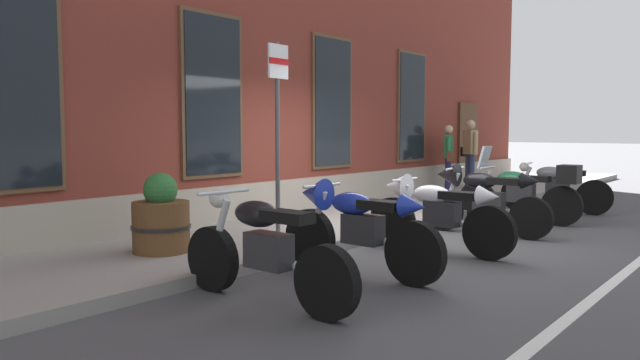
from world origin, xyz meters
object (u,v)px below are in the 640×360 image
object	(u,v)px
motorcycle_white_sport	(434,210)
motorcycle_black_naked	(263,250)
motorcycle_grey_naked	(555,188)
pedestrian_striped_shirt	(448,154)
parking_sign	(278,113)
barrel_planter	(161,220)
motorcycle_blue_sport	(354,224)
motorcycle_black_sport	(481,196)
pedestrian_tan_coat	(470,150)
motorcycle_green_touring	(525,191)

from	to	relation	value
motorcycle_white_sport	motorcycle_black_naked	bearing A→B (deg)	178.34
motorcycle_grey_naked	pedestrian_striped_shirt	xyz separation A→B (m)	(1.53, 2.99, 0.52)
motorcycle_black_naked	parking_sign	bearing A→B (deg)	39.16
parking_sign	barrel_planter	xyz separation A→B (m)	(-1.52, 0.48, -1.27)
motorcycle_blue_sport	pedestrian_striped_shirt	size ratio (longest dim) A/B	1.34
motorcycle_black_naked	motorcycle_grey_naked	xyz separation A→B (m)	(7.92, -0.10, -0.01)
motorcycle_black_sport	motorcycle_blue_sport	bearing A→B (deg)	179.60
pedestrian_striped_shirt	barrel_planter	distance (m)	9.02
motorcycle_grey_naked	parking_sign	size ratio (longest dim) A/B	0.79
motorcycle_grey_naked	parking_sign	world-z (taller)	parking_sign
motorcycle_grey_naked	pedestrian_tan_coat	bearing A→B (deg)	49.34
motorcycle_green_touring	motorcycle_blue_sport	bearing A→B (deg)	178.56
motorcycle_green_touring	pedestrian_striped_shirt	xyz separation A→B (m)	(3.16, 2.99, 0.46)
motorcycle_blue_sport	motorcycle_black_sport	world-z (taller)	motorcycle_black_sport
barrel_planter	motorcycle_black_sport	bearing A→B (deg)	-26.62
motorcycle_black_naked	motorcycle_grey_naked	size ratio (longest dim) A/B	1.04
motorcycle_black_naked	motorcycle_black_sport	size ratio (longest dim) A/B	1.06
motorcycle_grey_naked	motorcycle_green_touring	bearing A→B (deg)	-179.74
motorcycle_white_sport	pedestrian_tan_coat	xyz separation A→B (m)	(7.30, 2.83, 0.54)
parking_sign	motorcycle_white_sport	bearing A→B (deg)	-58.39
motorcycle_blue_sport	motorcycle_grey_naked	xyz separation A→B (m)	(6.49, -0.12, -0.08)
motorcycle_white_sport	parking_sign	world-z (taller)	parking_sign
pedestrian_tan_coat	parking_sign	xyz separation A→B (m)	(-8.36, -1.11, 0.71)
motorcycle_white_sport	motorcycle_green_touring	size ratio (longest dim) A/B	0.97
motorcycle_grey_naked	parking_sign	bearing A→B (deg)	163.61
motorcycle_blue_sport	pedestrian_tan_coat	xyz separation A→B (m)	(8.94, 2.73, 0.53)
motorcycle_blue_sport	barrel_planter	xyz separation A→B (m)	(-0.95, 2.10, -0.04)
motorcycle_blue_sport	motorcycle_white_sport	distance (m)	1.64
motorcycle_blue_sport	parking_sign	world-z (taller)	parking_sign
motorcycle_white_sport	motorcycle_black_sport	distance (m)	1.66
motorcycle_grey_naked	barrel_planter	size ratio (longest dim) A/B	2.16
motorcycle_black_sport	motorcycle_green_touring	distance (m)	1.57
motorcycle_black_naked	pedestrian_striped_shirt	world-z (taller)	pedestrian_striped_shirt
motorcycle_blue_sport	pedestrian_tan_coat	bearing A→B (deg)	17.00
motorcycle_grey_naked	parking_sign	xyz separation A→B (m)	(-5.91, 1.74, 1.31)
barrel_planter	pedestrian_striped_shirt	bearing A→B (deg)	4.89
pedestrian_tan_coat	parking_sign	distance (m)	8.46
motorcycle_green_touring	barrel_planter	world-z (taller)	motorcycle_green_touring
motorcycle_white_sport	motorcycle_grey_naked	xyz separation A→B (m)	(4.85, -0.01, -0.07)
motorcycle_blue_sport	motorcycle_green_touring	bearing A→B (deg)	-1.44
motorcycle_blue_sport	pedestrian_striped_shirt	bearing A→B (deg)	19.69
motorcycle_black_naked	motorcycle_blue_sport	distance (m)	1.43
pedestrian_tan_coat	barrel_planter	xyz separation A→B (m)	(-9.88, -0.63, -0.57)
parking_sign	barrel_planter	size ratio (longest dim) A/B	2.74
motorcycle_green_touring	pedestrian_striped_shirt	distance (m)	4.38
motorcycle_black_naked	motorcycle_black_sport	distance (m)	4.73
motorcycle_black_sport	pedestrian_striped_shirt	bearing A→B (deg)	31.49
pedestrian_tan_coat	parking_sign	bearing A→B (deg)	-172.45
motorcycle_blue_sport	motorcycle_black_sport	size ratio (longest dim) A/B	1.05
motorcycle_black_naked	motorcycle_blue_sport	world-z (taller)	motorcycle_blue_sport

